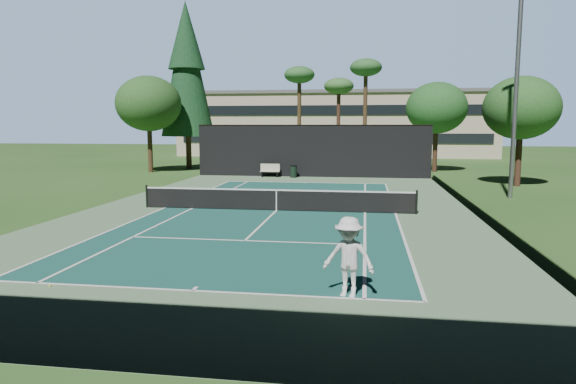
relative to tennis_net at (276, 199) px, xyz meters
name	(u,v)px	position (x,y,z in m)	size (l,w,h in m)	color
ground	(276,211)	(0.00, 0.00, -0.56)	(160.00, 160.00, 0.00)	#2B551F
apron_slab	(276,211)	(0.00, 0.00, -0.55)	(18.00, 32.00, 0.01)	#5E845C
court_surface	(276,211)	(0.00, 0.00, -0.55)	(10.97, 23.77, 0.01)	#195248
court_lines	(276,210)	(0.00, 0.00, -0.54)	(11.07, 23.87, 0.01)	white
tennis_net	(276,199)	(0.00, 0.00, 0.00)	(12.90, 0.10, 1.10)	black
fence	(277,168)	(0.00, 0.06, 1.45)	(18.04, 32.05, 4.03)	black
player	(349,257)	(3.73, -11.69, 0.39)	(1.22, 0.70, 1.90)	white
tennis_ball_a	(50,286)	(-3.63, -12.07, -0.53)	(0.06, 0.06, 0.06)	#D4F237
tennis_ball_b	(213,201)	(-3.78, 2.26, -0.53)	(0.06, 0.06, 0.06)	#D2EA35
tennis_ball_c	(332,200)	(2.39, 3.53, -0.53)	(0.06, 0.06, 0.06)	#D7F437
tennis_ball_d	(219,196)	(-3.95, 4.07, -0.52)	(0.07, 0.07, 0.07)	yellow
park_bench	(270,170)	(-3.18, 15.45, -0.01)	(1.50, 0.45, 1.02)	beige
trash_bin	(293,171)	(-1.32, 15.26, -0.08)	(0.56, 0.56, 0.95)	black
pine_tree	(187,63)	(-12.00, 22.00, 9.00)	(4.80, 4.80, 15.00)	#412A1C
palm_a	(299,79)	(-2.00, 24.00, 7.63)	(2.80, 2.80, 9.32)	#4C3820
palm_b	(339,89)	(1.50, 26.00, 6.80)	(2.80, 2.80, 8.42)	#482C1F
palm_c	(366,72)	(4.00, 23.00, 8.05)	(2.80, 2.80, 9.77)	#4F3721
decid_tree_a	(437,108)	(10.00, 22.00, 4.86)	(5.12, 5.12, 7.62)	#442C1D
decid_tree_b	(521,108)	(14.00, 12.00, 4.52)	(4.80, 4.80, 7.14)	#472B1E
decid_tree_c	(149,104)	(-14.00, 18.00, 5.21)	(5.44, 5.44, 8.09)	#4D3521
campus_building	(335,123)	(0.00, 45.98, 3.65)	(40.50, 12.50, 8.30)	beige
light_pole	(517,79)	(12.00, 6.00, 5.90)	(0.90, 0.25, 12.22)	#919499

